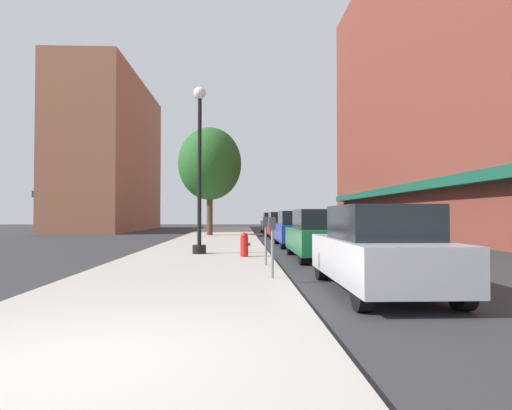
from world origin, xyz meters
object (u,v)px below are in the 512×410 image
(fire_hydrant, at_px, (244,244))
(car_silver, at_px, (379,250))
(tree_near, at_px, (210,164))
(car_red, at_px, (282,225))
(car_green, at_px, (319,235))
(parking_meter_near, at_px, (266,234))
(parking_meter_far, at_px, (272,240))
(car_blue, at_px, (296,229))
(car_black, at_px, (273,223))
(lamppost, at_px, (200,166))

(fire_hydrant, relative_size, car_silver, 0.18)
(tree_near, height_order, car_silver, tree_near)
(car_red, bearing_deg, tree_near, 157.07)
(car_silver, height_order, car_green, same)
(parking_meter_near, distance_m, parking_meter_far, 2.36)
(car_silver, xyz_separation_m, car_blue, (0.00, 11.83, 0.00))
(car_blue, bearing_deg, tree_near, 117.01)
(car_red, bearing_deg, parking_meter_near, -97.27)
(car_green, relative_size, car_black, 1.00)
(fire_hydrant, distance_m, car_silver, 6.35)
(parking_meter_near, relative_size, car_silver, 0.30)
(tree_near, bearing_deg, parking_meter_near, -80.97)
(car_green, xyz_separation_m, car_red, (0.00, 12.78, 0.00))
(car_blue, bearing_deg, car_red, 89.32)
(car_red, bearing_deg, car_black, 89.96)
(car_silver, bearing_deg, fire_hydrant, 113.83)
(parking_meter_far, bearing_deg, car_blue, 79.71)
(fire_hydrant, xyz_separation_m, car_black, (2.51, 19.99, 0.29))
(car_black, bearing_deg, tree_near, -131.88)
(fire_hydrant, relative_size, parking_meter_far, 0.60)
(parking_meter_near, xyz_separation_m, tree_near, (-2.76, 17.35, 3.99))
(lamppost, bearing_deg, car_blue, 49.99)
(parking_meter_near, xyz_separation_m, car_red, (1.95, 15.36, -0.14))
(parking_meter_near, height_order, tree_near, tree_near)
(fire_hydrant, relative_size, tree_near, 0.11)
(parking_meter_far, bearing_deg, lamppost, 109.89)
(car_black, bearing_deg, parking_meter_far, -93.19)
(lamppost, height_order, car_blue, lamppost)
(car_silver, relative_size, car_green, 1.00)
(parking_meter_near, height_order, car_green, car_green)
(car_black, bearing_deg, car_green, -88.68)
(parking_meter_far, relative_size, car_black, 0.30)
(tree_near, distance_m, car_black, 8.02)
(parking_meter_near, relative_size, car_blue, 0.30)
(lamppost, relative_size, tree_near, 0.81)
(lamppost, xyz_separation_m, car_silver, (4.08, -6.97, -2.39))
(fire_hydrant, bearing_deg, car_green, 4.66)
(fire_hydrant, relative_size, car_green, 0.18)
(lamppost, xyz_separation_m, car_black, (4.08, 18.84, -2.39))
(car_blue, bearing_deg, parking_meter_near, -103.78)
(car_blue, bearing_deg, lamppost, -130.69)
(car_green, bearing_deg, car_black, 87.74)
(car_silver, bearing_deg, car_blue, 90.56)
(car_blue, bearing_deg, parking_meter_far, -100.97)
(lamppost, bearing_deg, parking_meter_far, -70.11)
(parking_meter_far, bearing_deg, car_green, 68.45)
(car_silver, distance_m, car_red, 18.81)
(tree_near, relative_size, car_green, 1.70)
(tree_near, xyz_separation_m, car_black, (4.71, 5.01, -4.13))
(car_silver, xyz_separation_m, car_green, (0.00, 6.03, 0.00))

